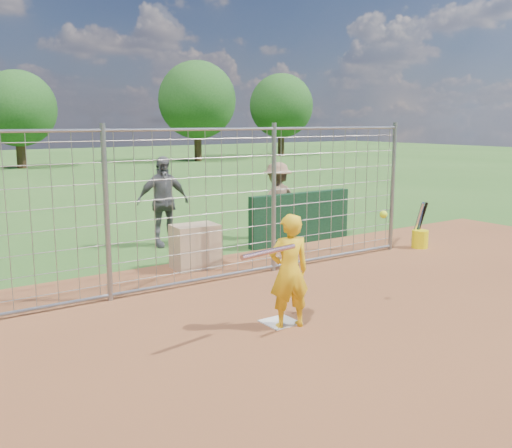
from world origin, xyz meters
TOP-DOWN VIEW (x-y plane):
  - ground at (0.00, 0.00)m, footprint 100.00×100.00m
  - infield_dirt at (0.00, -3.00)m, footprint 18.00×18.00m
  - home_plate at (0.00, -0.20)m, footprint 0.43×0.43m
  - dugout_wall at (3.40, 3.60)m, footprint 2.60×0.20m
  - batter at (0.00, -0.38)m, footprint 0.61×0.47m
  - bystander_b at (0.79, 4.97)m, footprint 1.16×0.58m
  - bystander_c at (3.30, 4.30)m, footprint 1.12×0.65m
  - equipment_bin at (0.45, 2.96)m, footprint 0.84×0.60m
  - equipment_in_play at (-0.08, -0.69)m, footprint 2.42×0.22m
  - bucket_with_bats at (5.13, 1.76)m, footprint 0.34×0.36m
  - backstop_fence at (0.00, 2.00)m, footprint 9.08×0.08m
  - tree_line at (3.13, 28.13)m, footprint 44.66×6.72m

SIDE VIEW (x-z plane):
  - ground at x=0.00m, z-range 0.00..0.00m
  - infield_dirt at x=0.00m, z-range 0.01..0.01m
  - home_plate at x=0.00m, z-range 0.00..0.02m
  - bucket_with_bats at x=5.13m, z-range -0.24..0.73m
  - equipment_bin at x=0.45m, z-range 0.00..0.80m
  - dugout_wall at x=3.40m, z-range 0.00..1.10m
  - batter at x=0.00m, z-range 0.00..1.49m
  - bystander_c at x=3.30m, z-range 0.00..1.72m
  - bystander_b at x=0.79m, z-range 0.00..1.91m
  - equipment_in_play at x=-0.08m, z-range 1.03..1.36m
  - backstop_fence at x=0.00m, z-range -0.04..2.56m
  - tree_line at x=3.13m, z-range 0.47..6.95m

